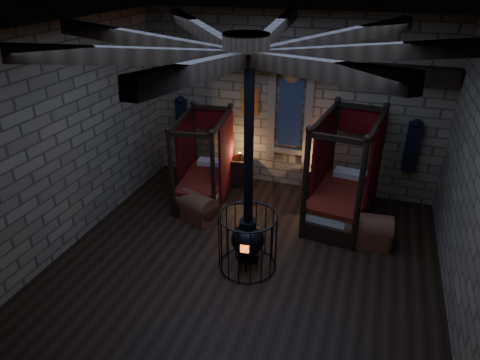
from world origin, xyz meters
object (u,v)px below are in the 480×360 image
(bed_right, at_px, (342,194))
(trunk_right, at_px, (367,231))
(bed_left, at_px, (205,178))
(trunk_left, at_px, (197,207))
(stove, at_px, (248,237))

(bed_right, height_order, trunk_right, bed_right)
(bed_right, bearing_deg, bed_left, -170.72)
(bed_right, xyz_separation_m, trunk_left, (-3.00, -1.08, -0.30))
(trunk_right, bearing_deg, stove, -149.23)
(bed_right, height_order, stove, stove)
(bed_left, distance_m, trunk_right, 3.90)
(bed_right, height_order, trunk_left, bed_right)
(bed_left, bearing_deg, trunk_right, -19.34)
(trunk_left, xyz_separation_m, stove, (1.57, -1.27, 0.38))
(bed_left, distance_m, stove, 2.85)
(bed_right, xyz_separation_m, trunk_right, (0.62, -0.88, -0.27))
(bed_right, bearing_deg, stove, -114.26)
(trunk_right, bearing_deg, bed_left, 164.02)
(bed_left, relative_size, trunk_right, 2.13)
(bed_left, xyz_separation_m, bed_right, (3.20, 0.12, 0.07))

